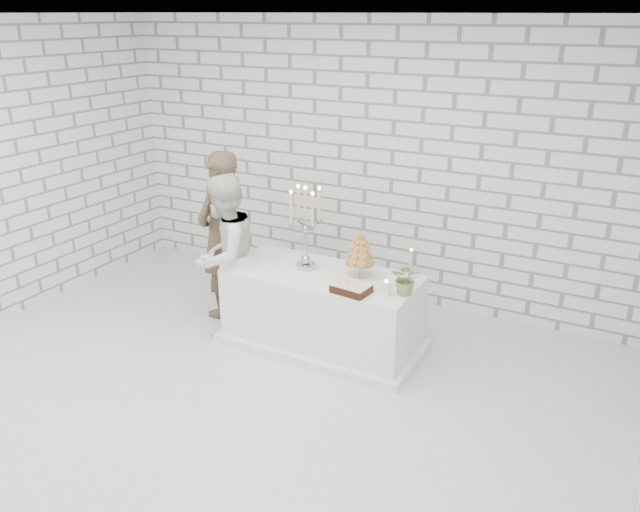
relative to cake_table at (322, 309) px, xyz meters
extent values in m
cube|color=silver|center=(-0.20, -1.13, -0.38)|extent=(6.00, 5.00, 0.01)
cube|color=white|center=(-0.20, -1.13, 2.62)|extent=(6.00, 5.00, 0.01)
cube|color=white|center=(-0.20, 1.37, 1.12)|extent=(6.00, 0.01, 3.00)
cube|color=white|center=(0.00, 0.00, 0.00)|extent=(1.80, 0.80, 0.75)
imported|color=#3F2D1F|center=(-1.24, 0.14, 0.50)|extent=(0.44, 0.65, 1.75)
imported|color=silver|center=(-0.96, -0.20, 0.43)|extent=(0.61, 0.79, 1.62)
cube|color=black|center=(0.42, -0.26, 0.42)|extent=(0.34, 0.26, 0.08)
cylinder|color=white|center=(0.71, -0.16, 0.44)|extent=(0.09, 0.09, 0.12)
cylinder|color=beige|center=(0.81, 0.14, 0.54)|extent=(0.06, 0.06, 0.32)
imported|color=#436C34|center=(0.85, -0.06, 0.52)|extent=(0.30, 0.28, 0.29)
camera|label=1|loc=(2.52, -4.74, 2.64)|focal=35.28mm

